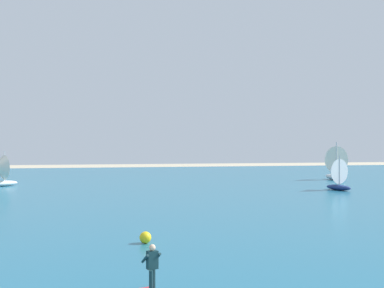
# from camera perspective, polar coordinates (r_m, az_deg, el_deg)

# --- Properties ---
(ocean) EXTENTS (160.00, 90.00, 0.10)m
(ocean) POSITION_cam_1_polar(r_m,az_deg,el_deg) (51.89, -5.86, -5.44)
(ocean) COLOR #236B89
(ocean) RESTS_ON ground
(kitesurfer) EXTENTS (1.15, 2.03, 1.67)m
(kitesurfer) POSITION_cam_1_polar(r_m,az_deg,el_deg) (16.14, -4.54, -15.79)
(kitesurfer) COLOR red
(kitesurfer) RESTS_ON ocean
(sailboat_trailing) EXTENTS (3.77, 4.41, 5.09)m
(sailboat_trailing) POSITION_cam_1_polar(r_m,az_deg,el_deg) (66.85, 16.65, -2.14)
(sailboat_trailing) COLOR white
(sailboat_trailing) RESTS_ON ocean
(sailboat_heeled_over) EXTENTS (2.94, 3.29, 3.70)m
(sailboat_heeled_over) POSITION_cam_1_polar(r_m,az_deg,el_deg) (52.54, 16.88, -3.47)
(sailboat_heeled_over) COLOR navy
(sailboat_heeled_over) RESTS_ON ocean
(marker_buoy) EXTENTS (0.59, 0.59, 0.59)m
(marker_buoy) POSITION_cam_1_polar(r_m,az_deg,el_deg) (24.15, -5.64, -11.16)
(marker_buoy) COLOR yellow
(marker_buoy) RESTS_ON ocean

